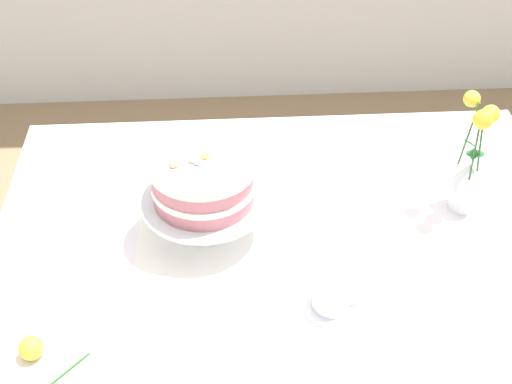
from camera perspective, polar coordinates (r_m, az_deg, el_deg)
The scene contains 10 objects.
dining_table at distance 1.78m, azimuth 2.62°, elevation -5.77°, with size 1.40×1.00×0.74m.
linen_napkin at distance 1.73m, azimuth -3.94°, elevation -3.10°, with size 0.32×0.32×0.00m, color white.
cake_stand at distance 1.68m, azimuth -4.06°, elevation -1.02°, with size 0.29×0.29×0.10m.
layer_cake at distance 1.63m, azimuth -4.18°, elevation 0.94°, with size 0.24×0.24×0.12m.
flower_vase at distance 1.79m, azimuth 16.39°, elevation 1.90°, with size 0.09×0.11×0.31m.
teacup at distance 1.55m, azimuth 5.94°, elevation -8.42°, with size 0.12×0.12×0.06m.
fallen_rose at distance 1.52m, azimuth -17.17°, elevation -11.66°, with size 0.14×0.14×0.05m.
loose_petal_0 at distance 1.68m, azimuth 2.25°, elevation -4.73°, with size 0.03×0.02×0.00m, color pink.
loose_petal_1 at distance 1.96m, azimuth -6.23°, elevation 2.31°, with size 0.04×0.02×0.00m, color pink.
loose_petal_2 at distance 1.95m, azimuth 18.03°, elevation 0.26°, with size 0.03×0.02×0.00m, color pink.
Camera 1 is at (-0.16, -1.29, 1.89)m, focal length 51.01 mm.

